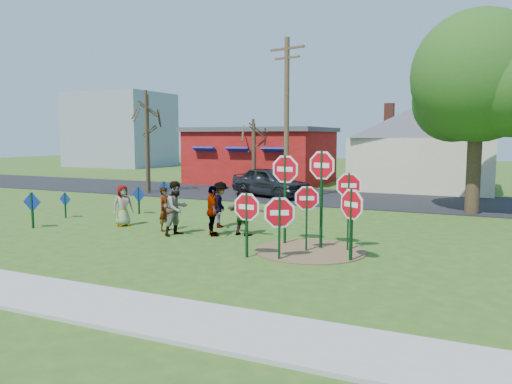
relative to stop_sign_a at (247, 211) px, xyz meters
The scene contains 31 objects.
ground 4.18m from the stop_sign_a, 142.54° to the left, with size 120.00×120.00×0.00m, color #2D5317.
sidewalk 5.86m from the stop_sign_a, 123.54° to the right, with size 22.00×1.80×0.08m, color #9E9E99.
road 14.33m from the stop_sign_a, 102.81° to the left, with size 120.00×7.50×0.04m, color black.
dirt_patch 2.32m from the stop_sign_a, 46.87° to the left, with size 3.20×3.20×0.03m, color brown.
red_building 22.19m from the stop_sign_a, 113.00° to the left, with size 9.40×7.69×3.90m.
cream_house 20.62m from the stop_sign_a, 83.48° to the left, with size 9.40×9.40×6.50m.
distant_building 45.06m from the stop_sign_a, 133.87° to the left, with size 10.00×8.00×8.00m, color #8C939E.
stop_sign_a is the anchor object (origin of this frame).
stop_sign_b 2.21m from the stop_sign_a, 81.35° to the left, with size 1.15×0.08×2.87m.
stop_sign_c 2.54m from the stop_sign_a, 50.55° to the left, with size 1.11×0.27×3.02m.
stop_sign_d 3.02m from the stop_sign_a, 39.70° to the left, with size 0.95×0.26×2.38m.
stop_sign_e 0.91m from the stop_sign_a, ahead, with size 1.02×0.53×1.84m.
stop_sign_f 2.78m from the stop_sign_a, 15.67° to the left, with size 0.95×0.61×2.07m.
stop_sign_g 1.83m from the stop_sign_a, 47.02° to the left, with size 0.86×0.42×2.01m.
blue_diamond_a 8.90m from the stop_sign_a, behind, with size 0.72×0.14×1.32m.
blue_diamond_b 9.99m from the stop_sign_a, 163.04° to the left, with size 0.57×0.06×1.05m.
blue_diamond_c 9.02m from the stop_sign_a, 146.32° to the left, with size 0.68×0.07×1.17m.
blue_diamond_d 9.60m from the stop_sign_a, 138.32° to the left, with size 0.61×0.06×1.31m.
person_a 6.70m from the stop_sign_a, 158.65° to the left, with size 0.74×0.48×1.51m, color #3F4281.
person_b 4.85m from the stop_sign_a, 151.80° to the left, with size 0.56×0.37×1.54m, color #27695F.
person_c 3.92m from the stop_sign_a, 152.48° to the left, with size 0.88×0.69×1.81m, color brown.
person_d 4.66m from the stop_sign_a, 127.57° to the left, with size 1.07×0.61×1.65m, color #37383D.
person_e 3.22m from the stop_sign_a, 136.50° to the left, with size 0.98×0.41×1.67m, color #4F3261.
person_f 3.10m from the stop_sign_a, 118.07° to the left, with size 1.46×0.46×1.57m, color #235336.
suv 13.61m from the stop_sign_a, 110.37° to the left, with size 1.88×4.68×1.59m, color #2E2D32.
utility_pole 12.39m from the stop_sign_a, 106.12° to the left, with size 1.96×0.58×8.14m.
leafy_tree 12.83m from the stop_sign_a, 62.99° to the left, with size 5.96×5.43×8.46m.
bare_tree_west 16.62m from the stop_sign_a, 136.07° to the left, with size 1.80×1.80×5.89m.
bare_tree_east 18.52m from the stop_sign_a, 114.45° to the left, with size 1.80×1.80×4.38m.
bare_tree_mid 17.31m from the stop_sign_a, 135.44° to the left, with size 1.80×1.80×5.70m.
bare_tree_extra 16.23m from the stop_sign_a, 114.19° to the left, with size 1.80×1.80×4.05m.
Camera 1 is at (8.94, -14.41, 3.27)m, focal length 35.00 mm.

